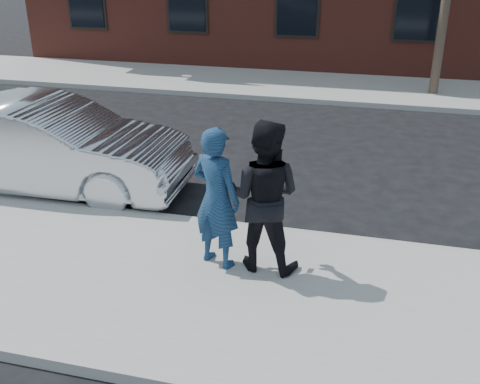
# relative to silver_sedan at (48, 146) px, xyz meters

# --- Properties ---
(ground) EXTENTS (100.00, 100.00, 0.00)m
(ground) POSITION_rel_silver_sedan_xyz_m (2.67, -2.33, -0.84)
(ground) COLOR black
(ground) RESTS_ON ground
(near_sidewalk) EXTENTS (50.00, 3.50, 0.15)m
(near_sidewalk) POSITION_rel_silver_sedan_xyz_m (2.67, -2.58, -0.76)
(near_sidewalk) COLOR gray
(near_sidewalk) RESTS_ON ground
(near_curb) EXTENTS (50.00, 0.10, 0.15)m
(near_curb) POSITION_rel_silver_sedan_xyz_m (2.67, -0.78, -0.76)
(near_curb) COLOR #999691
(near_curb) RESTS_ON ground
(far_sidewalk) EXTENTS (50.00, 3.50, 0.15)m
(far_sidewalk) POSITION_rel_silver_sedan_xyz_m (2.67, 8.92, -0.76)
(far_sidewalk) COLOR gray
(far_sidewalk) RESTS_ON ground
(far_curb) EXTENTS (50.00, 0.10, 0.15)m
(far_curb) POSITION_rel_silver_sedan_xyz_m (2.67, 7.12, -0.76)
(far_curb) COLOR #999691
(far_curb) RESTS_ON ground
(silver_sedan) EXTENTS (5.13, 1.94, 1.67)m
(silver_sedan) POSITION_rel_silver_sedan_xyz_m (0.00, 0.00, 0.00)
(silver_sedan) COLOR #B7BABF
(silver_sedan) RESTS_ON ground
(man_hoodie) EXTENTS (0.83, 0.69, 1.95)m
(man_hoodie) POSITION_rel_silver_sedan_xyz_m (3.74, -1.98, 0.29)
(man_hoodie) COLOR navy
(man_hoodie) RESTS_ON near_sidewalk
(man_peacoat) EXTENTS (1.05, 0.84, 2.06)m
(man_peacoat) POSITION_rel_silver_sedan_xyz_m (4.36, -1.89, 0.35)
(man_peacoat) COLOR black
(man_peacoat) RESTS_ON near_sidewalk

